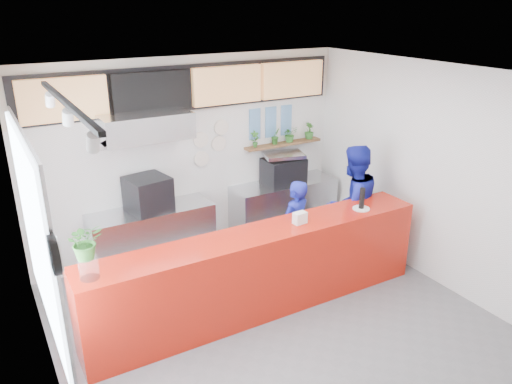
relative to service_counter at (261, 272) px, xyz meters
name	(u,v)px	position (x,y,z in m)	size (l,w,h in m)	color
floor	(277,325)	(0.00, -0.40, -0.55)	(5.00, 5.00, 0.00)	slate
ceiling	(282,77)	(0.00, -0.40, 2.45)	(5.00, 5.00, 0.00)	silver
wall_back	(192,156)	(0.00, 2.10, 0.95)	(5.00, 5.00, 0.00)	white
wall_left	(41,269)	(-2.50, -0.40, 0.95)	(5.00, 5.00, 0.00)	white
wall_right	(435,176)	(2.50, -0.40, 0.95)	(5.00, 5.00, 0.00)	white
service_counter	(261,272)	(0.00, 0.00, 0.00)	(4.50, 0.60, 1.10)	#B11A0C
cream_band	(188,84)	(0.00, 2.09, 2.05)	(5.00, 0.02, 0.80)	beige
prep_bench	(153,238)	(-0.80, 1.80, -0.10)	(1.80, 0.60, 0.90)	#B2B5BA
panini_oven	(148,194)	(-0.82, 1.80, 0.60)	(0.55, 0.55, 0.50)	black
extraction_hood	(145,125)	(-0.80, 1.75, 1.60)	(1.20, 0.70, 0.35)	#B2B5BA
hood_lip	(146,140)	(-0.80, 1.75, 1.40)	(1.20, 0.70, 0.08)	#B2B5BA
right_bench	(284,207)	(1.50, 1.80, -0.10)	(1.80, 0.60, 0.90)	#B2B5BA
espresso_machine	(283,171)	(1.48, 1.80, 0.56)	(0.65, 0.46, 0.42)	black
espresso_tray	(284,155)	(1.48, 1.80, 0.83)	(0.64, 0.44, 0.06)	#B6B9BE
herb_shelf	(283,144)	(1.60, 2.00, 0.95)	(1.40, 0.18, 0.04)	brown
menu_board_far_left	(63,100)	(-1.75, 1.98, 2.00)	(1.10, 0.10, 0.55)	tan
menu_board_mid_left	(152,92)	(-0.59, 1.98, 2.00)	(1.10, 0.10, 0.55)	black
menu_board_mid_right	(227,85)	(0.57, 1.98, 2.00)	(1.10, 0.10, 0.55)	tan
menu_board_far_right	(292,79)	(1.73, 1.98, 2.00)	(1.10, 0.10, 0.55)	tan
soffit	(189,87)	(0.00, 2.06, 2.00)	(4.80, 0.04, 0.65)	black
window_pane	(36,235)	(-2.47, -0.10, 1.15)	(0.04, 2.20, 1.90)	silver
window_frame	(39,235)	(-2.45, -0.10, 1.15)	(0.03, 2.30, 2.00)	#B2B5BA
wall_clock_rim	(54,255)	(-2.46, -1.30, 1.50)	(0.30, 0.30, 0.05)	black
wall_clock_face	(59,254)	(-2.43, -1.30, 1.50)	(0.26, 0.26, 0.02)	white
track_rail	(66,103)	(-2.10, -0.40, 2.39)	(0.05, 2.40, 0.04)	black
dec_plate_a	(201,140)	(0.15, 2.07, 1.20)	(0.24, 0.24, 0.03)	silver
dec_plate_b	(219,143)	(0.45, 2.07, 1.10)	(0.24, 0.24, 0.03)	silver
dec_plate_c	(202,159)	(0.15, 2.07, 0.90)	(0.24, 0.24, 0.03)	silver
dec_plate_d	(221,127)	(0.50, 2.07, 1.35)	(0.24, 0.24, 0.03)	silver
photo_frame_a	(255,117)	(1.10, 2.08, 1.45)	(0.20, 0.02, 0.25)	#598CBF
photo_frame_b	(271,115)	(1.40, 2.08, 1.45)	(0.20, 0.02, 0.25)	#598CBF
photo_frame_c	(286,113)	(1.70, 2.08, 1.45)	(0.20, 0.02, 0.25)	#598CBF
photo_frame_d	(255,132)	(1.10, 2.08, 1.20)	(0.20, 0.02, 0.25)	#598CBF
photo_frame_e	(271,130)	(1.40, 2.08, 1.20)	(0.20, 0.02, 0.25)	#598CBF
photo_frame_f	(286,127)	(1.70, 2.08, 1.20)	(0.20, 0.02, 0.25)	#598CBF
staff_center	(295,228)	(0.88, 0.56, 0.16)	(0.52, 0.34, 1.42)	navy
staff_right	(352,205)	(1.82, 0.47, 0.36)	(0.88, 0.69, 1.82)	navy
herb_a	(255,139)	(1.06, 2.00, 1.11)	(0.14, 0.10, 0.27)	#2D6824
herb_b	(276,136)	(1.45, 2.00, 1.10)	(0.15, 0.12, 0.27)	#2D6824
herb_c	(290,134)	(1.73, 2.00, 1.10)	(0.24, 0.20, 0.26)	#2D6824
herb_d	(309,131)	(2.12, 2.00, 1.11)	(0.16, 0.14, 0.28)	#2D6824
glass_vase	(89,267)	(-2.05, -0.06, 0.67)	(0.20, 0.20, 0.24)	white
basil_vase	(85,241)	(-2.05, -0.06, 0.96)	(0.34, 0.30, 0.38)	#2D6824
napkin_holder	(300,218)	(0.55, -0.02, 0.62)	(0.17, 0.11, 0.15)	white
white_plate	(361,209)	(1.52, -0.06, 0.56)	(0.23, 0.23, 0.02)	white
pepper_mill	(362,198)	(1.52, -0.06, 0.71)	(0.07, 0.07, 0.29)	black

